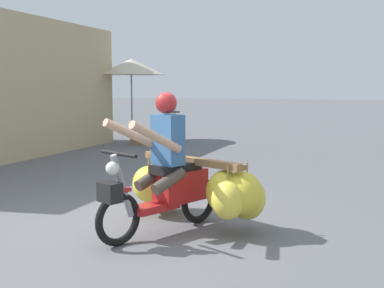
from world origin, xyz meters
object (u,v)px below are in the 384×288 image
(motorbike_distant_ahead_left, at_px, (171,123))
(market_umbrella_near_shop, at_px, (131,67))
(produce_crate, at_px, (142,138))
(motorbike_main_loaded, at_px, (186,186))

(motorbike_distant_ahead_left, xyz_separation_m, market_umbrella_near_shop, (-1.18, -0.23, 1.66))
(produce_crate, bearing_deg, motorbike_distant_ahead_left, 61.94)
(motorbike_main_loaded, distance_m, motorbike_distant_ahead_left, 8.86)
(motorbike_main_loaded, height_order, produce_crate, motorbike_main_loaded)
(motorbike_distant_ahead_left, distance_m, market_umbrella_near_shop, 2.06)
(produce_crate, bearing_deg, market_umbrella_near_shop, 133.10)
(motorbike_main_loaded, xyz_separation_m, motorbike_distant_ahead_left, (-3.54, 8.12, 0.09))
(motorbike_main_loaded, xyz_separation_m, produce_crate, (-4.05, 7.17, -0.30))
(motorbike_distant_ahead_left, height_order, produce_crate, motorbike_distant_ahead_left)
(motorbike_distant_ahead_left, bearing_deg, produce_crate, -118.06)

